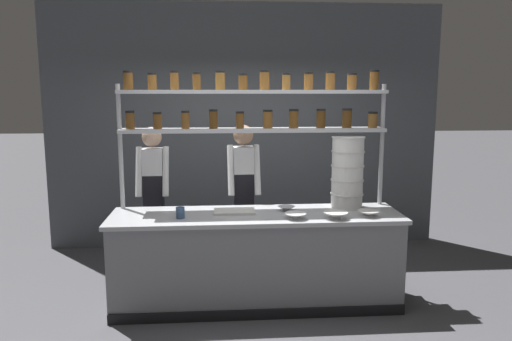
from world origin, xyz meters
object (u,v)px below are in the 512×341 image
spice_shelf_unit (256,114)px  chef_center (244,190)px  prep_bowl_near_left (369,214)px  prep_bowl_near_right (336,215)px  cutting_board (234,211)px  serving_cup_front (180,213)px  prep_bowl_center_back (286,209)px  chef_left (154,192)px  prep_bowl_center_front (295,216)px  container_stack (347,172)px

spice_shelf_unit → chef_center: 0.96m
prep_bowl_near_left → prep_bowl_near_right: (-0.33, -0.06, 0.00)m
cutting_board → prep_bowl_near_left: 1.30m
cutting_board → serving_cup_front: 0.55m
chef_center → prep_bowl_center_back: size_ratio=10.31×
chef_left → prep_bowl_center_front: 1.76m
chef_center → cutting_board: size_ratio=4.33×
chef_center → prep_bowl_near_right: chef_center is taller
spice_shelf_unit → prep_bowl_center_front: bearing=-59.0°
prep_bowl_near_left → prep_bowl_near_right: 0.34m
chef_center → prep_bowl_center_front: bearing=-67.3°
prep_bowl_center_front → prep_bowl_center_back: 0.32m
prep_bowl_near_right → cutting_board: bearing=161.9°
spice_shelf_unit → cutting_board: bearing=-131.3°
prep_bowl_near_right → serving_cup_front: 1.46m
prep_bowl_center_front → prep_bowl_center_back: bearing=97.7°
chef_left → prep_bowl_center_back: bearing=-27.5°
spice_shelf_unit → container_stack: spice_shelf_unit is taller
chef_left → prep_bowl_center_back: 1.56m
cutting_board → serving_cup_front: (-0.51, -0.18, 0.04)m
chef_center → prep_bowl_near_left: (1.15, -0.91, -0.06)m
spice_shelf_unit → prep_bowl_near_left: 1.48m
prep_bowl_near_left → prep_bowl_center_front: (-0.71, -0.04, 0.00)m
chef_left → cutting_board: chef_left is taller
spice_shelf_unit → prep_bowl_center_back: (0.29, -0.23, -0.93)m
prep_bowl_center_front → prep_bowl_near_right: prep_bowl_near_right is taller
spice_shelf_unit → prep_bowl_near_right: spice_shelf_unit is taller
chef_left → prep_bowl_center_back: size_ratio=10.18×
prep_bowl_near_right → serving_cup_front: size_ratio=2.17×
container_stack → serving_cup_front: bearing=-169.2°
cutting_board → prep_bowl_near_right: bearing=-18.1°
cutting_board → prep_bowl_near_right: size_ratio=1.75×
prep_bowl_near_right → serving_cup_front: bearing=175.1°
serving_cup_front → prep_bowl_near_left: bearing=-2.2°
chef_left → container_stack: chef_left is taller
chef_center → container_stack: chef_center is taller
prep_bowl_center_front → chef_left: bearing=144.6°
chef_center → container_stack: (1.03, -0.53, 0.28)m
spice_shelf_unit → serving_cup_front: bearing=-149.2°
container_stack → prep_bowl_near_left: 0.53m
prep_bowl_center_back → serving_cup_front: 1.05m
prep_bowl_center_front → serving_cup_front: 1.08m
container_stack → prep_bowl_near_left: (0.11, -0.39, -0.34)m
container_stack → prep_bowl_near_left: container_stack is taller
prep_bowl_center_back → prep_bowl_near_right: prep_bowl_near_right is taller
prep_bowl_near_left → cutting_board: bearing=168.9°
container_stack → prep_bowl_near_right: container_stack is taller
cutting_board → serving_cup_front: bearing=-160.6°
chef_center → cutting_board: chef_center is taller
spice_shelf_unit → serving_cup_front: 1.25m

